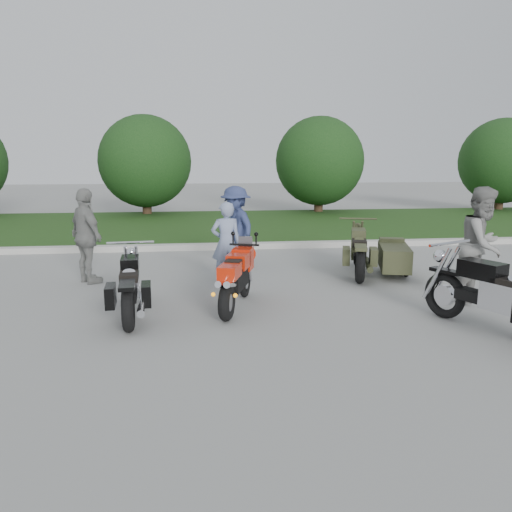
{
  "coord_description": "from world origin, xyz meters",
  "views": [
    {
      "loc": [
        -1.0,
        -6.77,
        2.34
      ],
      "look_at": [
        -0.09,
        0.96,
        0.8
      ],
      "focal_mm": 35.0,
      "sensor_mm": 36.0,
      "label": 1
    }
  ],
  "objects": [
    {
      "name": "grass_strip",
      "position": [
        0.0,
        10.15,
        0.07
      ],
      "size": [
        60.0,
        8.0,
        0.14
      ],
      "primitive_type": "cube",
      "color": "#28521C",
      "rests_on": "ground"
    },
    {
      "name": "sportbike_red",
      "position": [
        -0.43,
        0.76,
        0.52
      ],
      "size": [
        0.72,
        1.8,
        0.88
      ],
      "rotation": [
        0.0,
        0.0,
        -0.3
      ],
      "color": "black",
      "rests_on": "ground"
    },
    {
      "name": "cruiser_sidecar",
      "position": [
        2.6,
        2.67,
        0.41
      ],
      "size": [
        1.48,
        2.24,
        0.88
      ],
      "rotation": [
        0.0,
        0.0,
        -0.28
      ],
      "color": "black",
      "rests_on": "ground"
    },
    {
      "name": "person_denim",
      "position": [
        -0.19,
        3.78,
        0.88
      ],
      "size": [
        1.1,
        1.31,
        1.75
      ],
      "primitive_type": "imported",
      "rotation": [
        0.0,
        0.0,
        -1.09
      ],
      "color": "navy",
      "rests_on": "ground"
    },
    {
      "name": "ground",
      "position": [
        0.0,
        0.0,
        0.0
      ],
      "size": [
        80.0,
        80.0,
        0.0
      ],
      "primitive_type": "plane",
      "color": "#989893",
      "rests_on": "ground"
    },
    {
      "name": "person_stripe",
      "position": [
        -0.48,
        2.41,
        0.77
      ],
      "size": [
        0.6,
        0.42,
        1.54
      ],
      "primitive_type": "imported",
      "rotation": [
        0.0,
        0.0,
        3.24
      ],
      "color": "#8795B8",
      "rests_on": "ground"
    },
    {
      "name": "cruiser_left",
      "position": [
        -2.01,
        0.56,
        0.43
      ],
      "size": [
        0.46,
        2.17,
        0.84
      ],
      "rotation": [
        0.0,
        0.0,
        0.09
      ],
      "color": "black",
      "rests_on": "ground"
    },
    {
      "name": "cruiser_right",
      "position": [
        3.02,
        -0.94,
        0.49
      ],
      "size": [
        1.21,
        2.32,
        0.96
      ],
      "rotation": [
        0.0,
        0.0,
        0.43
      ],
      "color": "black",
      "rests_on": "ground"
    },
    {
      "name": "person_back",
      "position": [
        -3.07,
        2.74,
        0.9
      ],
      "size": [
        0.98,
        1.1,
        1.79
      ],
      "primitive_type": "imported",
      "rotation": [
        0.0,
        0.0,
        2.21
      ],
      "color": "gray",
      "rests_on": "ground"
    },
    {
      "name": "person_grey",
      "position": [
        3.6,
        0.74,
        0.94
      ],
      "size": [
        1.16,
        1.12,
        1.89
      ],
      "primitive_type": "imported",
      "rotation": [
        0.0,
        0.0,
        0.63
      ],
      "color": "gray",
      "rests_on": "ground"
    },
    {
      "name": "tree_mid_right",
      "position": [
        4.0,
        13.5,
        2.19
      ],
      "size": [
        3.6,
        3.6,
        4.0
      ],
      "color": "#3F2B1C",
      "rests_on": "ground"
    },
    {
      "name": "tree_far_right",
      "position": [
        12.0,
        13.5,
        2.19
      ],
      "size": [
        3.6,
        3.6,
        4.0
      ],
      "color": "#3F2B1C",
      "rests_on": "ground"
    },
    {
      "name": "tree_mid_left",
      "position": [
        -3.0,
        13.5,
        2.19
      ],
      "size": [
        3.6,
        3.6,
        4.0
      ],
      "color": "#3F2B1C",
      "rests_on": "ground"
    },
    {
      "name": "curb",
      "position": [
        0.0,
        6.0,
        0.07
      ],
      "size": [
        60.0,
        0.3,
        0.15
      ],
      "primitive_type": "cube",
      "color": "#BAB8AF",
      "rests_on": "ground"
    }
  ]
}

